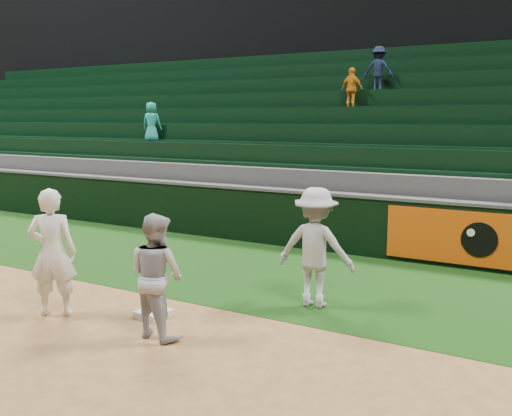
% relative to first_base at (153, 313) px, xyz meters
% --- Properties ---
extents(ground, '(70.00, 70.00, 0.00)m').
position_rel_first_base_xyz_m(ground, '(0.16, -0.16, -0.05)').
color(ground, brown).
rests_on(ground, ground).
extents(foul_grass, '(36.00, 4.20, 0.01)m').
position_rel_first_base_xyz_m(foul_grass, '(0.16, 2.84, -0.04)').
color(foul_grass, black).
rests_on(foul_grass, ground).
extents(upper_deck, '(40.00, 12.00, 12.00)m').
position_rel_first_base_xyz_m(upper_deck, '(0.16, 17.29, 5.95)').
color(upper_deck, black).
rests_on(upper_deck, ground).
extents(first_base, '(0.43, 0.43, 0.09)m').
position_rel_first_base_xyz_m(first_base, '(0.00, 0.00, 0.00)').
color(first_base, silver).
rests_on(first_base, ground).
extents(first_baseman, '(0.79, 0.72, 1.82)m').
position_rel_first_base_xyz_m(first_baseman, '(-1.26, -0.64, 0.86)').
color(first_baseman, white).
rests_on(first_baseman, ground).
extents(baserunner, '(0.86, 0.72, 1.60)m').
position_rel_first_base_xyz_m(baserunner, '(0.53, -0.53, 0.76)').
color(baserunner, '#A0A3AB').
rests_on(baserunner, ground).
extents(base_coach, '(1.21, 0.78, 1.78)m').
position_rel_first_base_xyz_m(base_coach, '(1.78, 1.57, 0.85)').
color(base_coach, '#A1A3AE').
rests_on(base_coach, foul_grass).
extents(field_wall, '(36.00, 0.45, 1.25)m').
position_rel_first_base_xyz_m(field_wall, '(0.18, 5.03, 0.59)').
color(field_wall, black).
rests_on(field_wall, ground).
extents(stadium_seating, '(36.00, 5.95, 4.85)m').
position_rel_first_base_xyz_m(stadium_seating, '(0.16, 8.81, 1.65)').
color(stadium_seating, '#3B3B3E').
rests_on(stadium_seating, ground).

